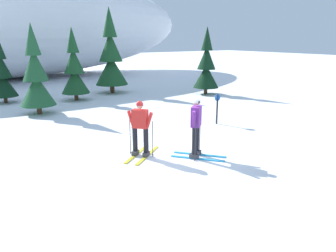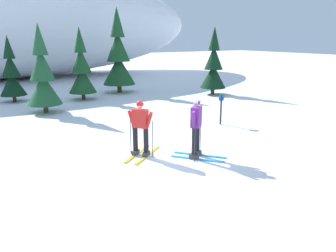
{
  "view_description": "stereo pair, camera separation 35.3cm",
  "coord_description": "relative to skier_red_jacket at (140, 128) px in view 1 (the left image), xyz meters",
  "views": [
    {
      "loc": [
        -5.4,
        -7.5,
        3.46
      ],
      "look_at": [
        -0.35,
        0.09,
        0.95
      ],
      "focal_mm": 34.48,
      "sensor_mm": 36.0,
      "label": 1
    },
    {
      "loc": [
        -5.1,
        -7.69,
        3.46
      ],
      "look_at": [
        -0.35,
        0.09,
        0.95
      ],
      "focal_mm": 34.48,
      "sensor_mm": 36.0,
      "label": 2
    }
  ],
  "objects": [
    {
      "name": "ground_plane",
      "position": [
        1.01,
        -0.57,
        -0.89
      ],
      "size": [
        120.0,
        120.0,
        0.0
      ],
      "primitive_type": "plane",
      "color": "white"
    },
    {
      "name": "skier_red_jacket",
      "position": [
        0.0,
        0.0,
        0.0
      ],
      "size": [
        1.6,
        1.39,
        1.7
      ],
      "color": "gold",
      "rests_on": "ground"
    },
    {
      "name": "skier_purple_jacket",
      "position": [
        1.33,
        -0.96,
        0.07
      ],
      "size": [
        1.38,
        1.52,
        1.8
      ],
      "color": "#2893CC",
      "rests_on": "ground"
    },
    {
      "name": "pine_tree_far_left",
      "position": [
        -2.17,
        11.28,
        0.61
      ],
      "size": [
        1.39,
        1.39,
        3.6
      ],
      "color": "#47301E",
      "rests_on": "ground"
    },
    {
      "name": "pine_tree_center_left",
      "position": [
        -1.24,
        7.51,
        0.83
      ],
      "size": [
        1.59,
        1.59,
        4.11
      ],
      "color": "#47301E",
      "rests_on": "ground"
    },
    {
      "name": "pine_tree_center",
      "position": [
        1.31,
        9.93,
        0.8
      ],
      "size": [
        1.56,
        1.56,
        4.04
      ],
      "color": "#47301E",
      "rests_on": "ground"
    },
    {
      "name": "pine_tree_center_right",
      "position": [
        4.08,
        11.16,
        1.32
      ],
      "size": [
        2.04,
        2.04,
        5.29
      ],
      "color": "#47301E",
      "rests_on": "ground"
    },
    {
      "name": "pine_tree_far_right",
      "position": [
        8.78,
        7.44,
        0.83
      ],
      "size": [
        1.59,
        1.59,
        4.11
      ],
      "color": "#47301E",
      "rests_on": "ground"
    },
    {
      "name": "trail_marker_post",
      "position": [
        4.44,
        1.57,
        -0.18
      ],
      "size": [
        0.28,
        0.07,
        1.24
      ],
      "color": "black",
      "rests_on": "ground"
    }
  ]
}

